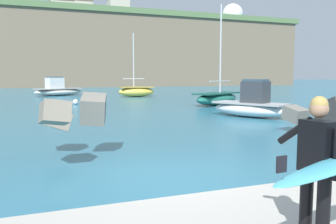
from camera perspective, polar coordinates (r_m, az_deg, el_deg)
The scene contains 13 objects.
ground_plane at distance 7.69m, azimuth 0.02°, elevation -10.85°, with size 400.00×400.00×0.00m, color #2D6B84.
breakwater_jetty at distance 10.07m, azimuth 13.46°, elevation -1.72°, with size 31.66×6.63×2.11m.
surfer_with_board at distance 4.19m, azimuth 25.20°, elevation -7.72°, with size 2.12×1.24×1.78m.
boat_near_left at distance 37.64m, azimuth -5.34°, elevation 3.53°, with size 4.02×1.78×6.94m.
boat_near_centre at distance 19.26m, azimuth 13.78°, elevation 1.09°, with size 3.44×4.68×2.09m.
boat_near_right at distance 41.66m, azimuth -18.10°, elevation 3.57°, with size 6.26×4.53×2.22m.
boat_mid_centre at distance 26.83m, azimuth 8.32°, elevation 2.37°, with size 5.37×4.15×7.80m.
mooring_buoy_inner at distance 27.81m, azimuth -15.35°, elevation 1.65°, with size 0.44×0.44×0.44m.
headland_bluff at distance 96.75m, azimuth -6.16°, elevation 9.64°, with size 76.50×45.09×16.79m.
radar_dome at distance 115.72m, azimuth 10.84°, elevation 15.51°, with size 6.68×6.68×8.89m.
station_building_west at distance 89.77m, azimuth -8.40°, elevation 16.96°, with size 5.10×5.34×5.15m.
station_building_central at distance 100.56m, azimuth -14.16°, elevation 15.93°, with size 5.19×5.75×6.14m.
station_building_east at distance 101.30m, azimuth -16.88°, elevation 15.77°, with size 8.35×5.32×6.10m.
Camera 1 is at (-2.52, -6.92, 2.23)m, focal length 36.12 mm.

